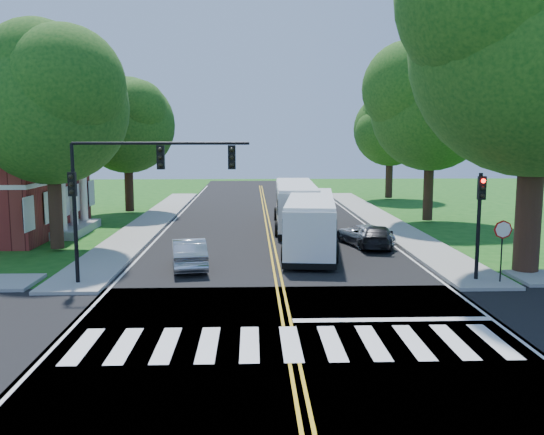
{
  "coord_description": "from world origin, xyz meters",
  "views": [
    {
      "loc": [
        -1.11,
        -16.56,
        5.9
      ],
      "look_at": [
        -0.21,
        9.17,
        2.4
      ],
      "focal_mm": 38.0,
      "sensor_mm": 36.0,
      "label": 1
    }
  ],
  "objects_px": {
    "signal_ne": "(480,212)",
    "hatchback": "(189,253)",
    "suv": "(364,235)",
    "dark_sedan": "(377,237)",
    "bus_lead": "(311,222)",
    "bus_follow": "(295,204)",
    "signal_nw": "(132,178)"
  },
  "relations": [
    {
      "from": "signal_nw",
      "to": "bus_lead",
      "type": "distance_m",
      "value": 11.16
    },
    {
      "from": "signal_ne",
      "to": "hatchback",
      "type": "distance_m",
      "value": 12.79
    },
    {
      "from": "bus_lead",
      "to": "bus_follow",
      "type": "height_order",
      "value": "bus_follow"
    },
    {
      "from": "signal_nw",
      "to": "dark_sedan",
      "type": "height_order",
      "value": "signal_nw"
    },
    {
      "from": "bus_lead",
      "to": "dark_sedan",
      "type": "relative_size",
      "value": 2.74
    },
    {
      "from": "hatchback",
      "to": "dark_sedan",
      "type": "xyz_separation_m",
      "value": [
        9.77,
        4.83,
        -0.1
      ]
    },
    {
      "from": "bus_lead",
      "to": "bus_follow",
      "type": "distance_m",
      "value": 7.91
    },
    {
      "from": "hatchback",
      "to": "dark_sedan",
      "type": "bearing_deg",
      "value": -162.81
    },
    {
      "from": "bus_follow",
      "to": "dark_sedan",
      "type": "distance_m",
      "value": 8.41
    },
    {
      "from": "bus_follow",
      "to": "bus_lead",
      "type": "bearing_deg",
      "value": 93.55
    },
    {
      "from": "suv",
      "to": "dark_sedan",
      "type": "distance_m",
      "value": 0.95
    },
    {
      "from": "hatchback",
      "to": "suv",
      "type": "xyz_separation_m",
      "value": [
        9.17,
        5.57,
        -0.11
      ]
    },
    {
      "from": "bus_lead",
      "to": "suv",
      "type": "distance_m",
      "value": 3.5
    },
    {
      "from": "suv",
      "to": "hatchback",
      "type": "bearing_deg",
      "value": 15.91
    },
    {
      "from": "signal_ne",
      "to": "bus_lead",
      "type": "xyz_separation_m",
      "value": [
        -6.17,
        7.36,
        -1.43
      ]
    },
    {
      "from": "bus_follow",
      "to": "hatchback",
      "type": "bearing_deg",
      "value": 66.4
    },
    {
      "from": "signal_nw",
      "to": "dark_sedan",
      "type": "distance_m",
      "value": 14.55
    },
    {
      "from": "bus_lead",
      "to": "bus_follow",
      "type": "relative_size",
      "value": 0.98
    },
    {
      "from": "signal_ne",
      "to": "bus_follow",
      "type": "height_order",
      "value": "signal_ne"
    },
    {
      "from": "signal_ne",
      "to": "suv",
      "type": "distance_m",
      "value": 9.46
    },
    {
      "from": "hatchback",
      "to": "suv",
      "type": "height_order",
      "value": "hatchback"
    },
    {
      "from": "signal_ne",
      "to": "dark_sedan",
      "type": "height_order",
      "value": "signal_ne"
    },
    {
      "from": "suv",
      "to": "dark_sedan",
      "type": "xyz_separation_m",
      "value": [
        0.6,
        -0.74,
        0.01
      ]
    },
    {
      "from": "signal_ne",
      "to": "hatchback",
      "type": "bearing_deg",
      "value": 165.91
    },
    {
      "from": "bus_follow",
      "to": "dark_sedan",
      "type": "xyz_separation_m",
      "value": [
        3.95,
        -7.36,
        -0.97
      ]
    },
    {
      "from": "bus_lead",
      "to": "suv",
      "type": "xyz_separation_m",
      "value": [
        3.13,
        1.28,
        -0.93
      ]
    },
    {
      "from": "hatchback",
      "to": "suv",
      "type": "bearing_deg",
      "value": -157.85
    },
    {
      "from": "signal_nw",
      "to": "suv",
      "type": "height_order",
      "value": "signal_nw"
    },
    {
      "from": "signal_ne",
      "to": "dark_sedan",
      "type": "distance_m",
      "value": 8.6
    },
    {
      "from": "signal_ne",
      "to": "hatchback",
      "type": "xyz_separation_m",
      "value": [
        -12.21,
        3.07,
        -2.25
      ]
    },
    {
      "from": "suv",
      "to": "dark_sedan",
      "type": "relative_size",
      "value": 1.02
    },
    {
      "from": "bus_lead",
      "to": "suv",
      "type": "bearing_deg",
      "value": -151.16
    }
  ]
}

